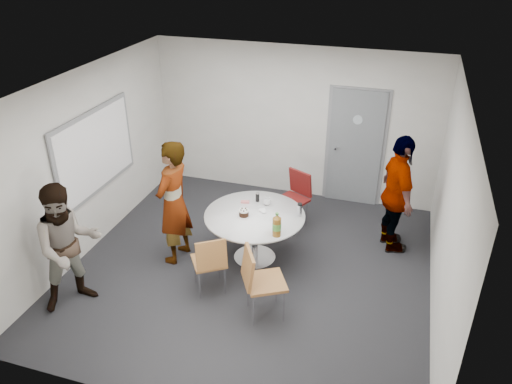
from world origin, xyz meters
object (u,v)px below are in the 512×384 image
(table, at_px, (256,221))
(person_main, at_px, (173,203))
(chair_near_right, at_px, (258,277))
(whiteboard, at_px, (96,151))
(door, at_px, (355,148))
(chair_far, at_px, (295,193))
(chair_near_left, at_px, (210,260))
(person_left, at_px, (69,247))
(person_right, at_px, (397,195))

(table, relative_size, person_main, 0.78)
(chair_near_right, bearing_deg, whiteboard, -140.19)
(door, bearing_deg, chair_far, -125.34)
(whiteboard, relative_size, chair_near_right, 1.93)
(chair_near_left, bearing_deg, table, 34.80)
(person_left, bearing_deg, door, 2.09)
(chair_near_right, height_order, chair_far, chair_near_right)
(person_right, bearing_deg, person_main, 91.37)
(door, bearing_deg, whiteboard, -147.34)
(chair_near_right, distance_m, person_main, 1.77)
(door, xyz_separation_m, chair_near_right, (-0.71, -3.37, -0.42))
(person_right, bearing_deg, whiteboard, 82.07)
(chair_near_left, distance_m, person_right, 2.91)
(person_main, distance_m, person_left, 1.54)
(person_main, bearing_deg, chair_near_left, 58.46)
(chair_far, distance_m, person_right, 1.62)
(door, relative_size, chair_near_right, 2.15)
(door, height_order, person_main, door)
(table, bearing_deg, door, 63.99)
(whiteboard, height_order, chair_far, whiteboard)
(chair_near_left, relative_size, person_left, 0.51)
(whiteboard, distance_m, person_main, 1.45)
(table, distance_m, chair_near_right, 1.21)
(chair_near_right, height_order, person_left, person_left)
(door, distance_m, table, 2.51)
(whiteboard, distance_m, person_left, 1.72)
(person_left, bearing_deg, person_right, -16.19)
(chair_near_right, relative_size, person_main, 0.53)
(whiteboard, xyz_separation_m, person_right, (4.35, 0.97, -0.53))
(person_main, bearing_deg, chair_far, 141.06)
(door, distance_m, chair_far, 1.42)
(person_left, bearing_deg, person_main, 8.31)
(table, height_order, person_right, person_right)
(chair_far, xyz_separation_m, person_left, (-2.27, -2.72, 0.28))
(chair_near_left, height_order, chair_far, chair_far)
(chair_near_left, xyz_separation_m, person_right, (2.23, 1.82, 0.38))
(chair_far, bearing_deg, table, 101.14)
(door, relative_size, table, 1.47)
(whiteboard, bearing_deg, door, 32.66)
(chair_near_right, height_order, person_main, person_main)
(table, relative_size, person_right, 0.79)
(table, bearing_deg, person_main, -165.47)
(chair_near_right, xyz_separation_m, person_main, (-1.51, 0.85, 0.33))
(whiteboard, height_order, table, whiteboard)
(whiteboard, height_order, chair_near_right, whiteboard)
(whiteboard, distance_m, chair_near_right, 3.16)
(person_main, bearing_deg, whiteboard, -93.75)
(door, distance_m, whiteboard, 4.25)
(chair_near_left, bearing_deg, person_left, 168.81)
(chair_near_right, relative_size, person_right, 0.54)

